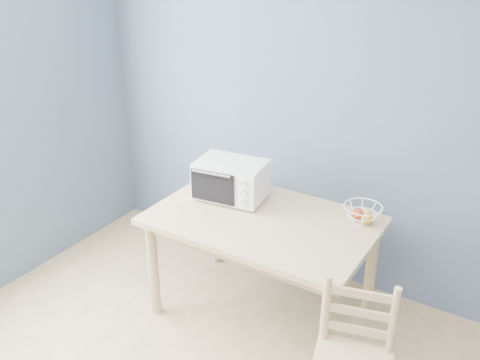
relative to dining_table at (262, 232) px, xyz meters
The scene contains 4 objects.
room 1.70m from the dining_table, 81.65° to the right, with size 4.01×4.51×2.61m.
dining_table is the anchor object (origin of this frame).
toaster_oven 0.43m from the dining_table, 159.51° to the left, with size 0.49×0.39×0.27m.
fruit_basket 0.64m from the dining_table, 27.76° to the left, with size 0.31×0.31×0.11m.
Camera 1 is at (1.21, -1.03, 2.41)m, focal length 40.00 mm.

